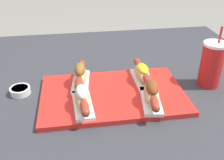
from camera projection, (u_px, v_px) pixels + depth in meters
The scene contains 8 objects.
patio_table at pixel (106, 149), 1.23m from camera, with size 1.42×1.16×0.74m.
serving_tray at pixel (113, 94), 0.94m from camera, with size 0.51×0.32×0.02m.
hot_dog_0 at pixel (82, 98), 0.85m from camera, with size 0.07×0.21×0.07m.
hot_dog_1 at pixel (152, 94), 0.87m from camera, with size 0.08×0.21×0.08m.
hot_dog_2 at pixel (80, 75), 0.97m from camera, with size 0.08×0.21×0.08m.
hot_dog_3 at pixel (142, 74), 0.99m from camera, with size 0.06×0.21×0.07m.
sauce_bowl at pixel (20, 90), 0.96m from camera, with size 0.07×0.07×0.03m.
drink_cup at pixel (211, 64), 0.98m from camera, with size 0.09×0.09×0.23m.
Camera 1 is at (-0.11, -0.90, 1.26)m, focal length 42.00 mm.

